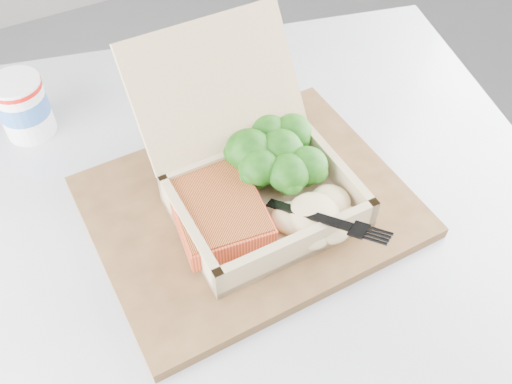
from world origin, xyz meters
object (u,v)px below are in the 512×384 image
paper_cup (23,105)px  takeout_container (249,166)px  cafe_table (246,312)px  serving_tray (249,206)px

paper_cup → takeout_container: bearing=-50.6°
cafe_table → serving_tray: serving_tray is taller
cafe_table → takeout_container: size_ratio=3.97×
serving_tray → takeout_container: bearing=61.1°
serving_tray → takeout_container: size_ratio=1.47×
cafe_table → takeout_container: bearing=53.8°
cafe_table → serving_tray: size_ratio=2.69×
serving_tray → takeout_container: takeout_container is taller
cafe_table → serving_tray: bearing=49.8°
takeout_container → paper_cup: 0.32m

